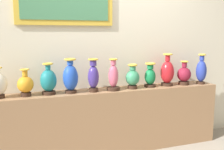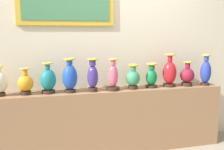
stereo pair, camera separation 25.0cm
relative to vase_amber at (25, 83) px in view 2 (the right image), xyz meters
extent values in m
plane|color=gray|center=(1.02, 0.02, -0.93)|extent=(10.53, 10.53, 0.00)
cube|color=#99704C|center=(1.02, 0.02, -0.53)|extent=(2.88, 0.35, 0.80)
cube|color=beige|center=(1.02, 0.26, 0.37)|extent=(4.53, 0.10, 2.61)
cube|color=gold|center=(0.50, 0.19, 0.94)|extent=(1.16, 0.03, 0.57)
cube|color=#458158|center=(0.50, 0.17, 0.94)|extent=(1.04, 0.01, 0.45)
cylinder|color=#382319|center=(-0.27, 0.00, -0.11)|extent=(0.11, 0.11, 0.04)
cylinder|color=#382319|center=(0.00, 0.00, -0.11)|extent=(0.11, 0.11, 0.04)
ellipsoid|color=orange|center=(0.00, 0.00, 0.00)|extent=(0.18, 0.18, 0.18)
cylinder|color=orange|center=(0.00, 0.00, 0.13)|extent=(0.06, 0.06, 0.07)
torus|color=gold|center=(0.00, 0.00, 0.16)|extent=(0.10, 0.10, 0.02)
cylinder|color=#382319|center=(0.25, 0.01, -0.12)|extent=(0.15, 0.15, 0.04)
ellipsoid|color=#19727A|center=(0.25, 0.01, 0.03)|extent=(0.18, 0.18, 0.25)
cylinder|color=#19727A|center=(0.25, 0.01, 0.18)|extent=(0.06, 0.06, 0.07)
torus|color=gold|center=(0.25, 0.01, 0.22)|extent=(0.12, 0.12, 0.02)
cylinder|color=#382319|center=(0.50, -0.01, -0.12)|extent=(0.13, 0.13, 0.03)
ellipsoid|color=#1E47B2|center=(0.50, -0.01, 0.05)|extent=(0.18, 0.18, 0.30)
cylinder|color=#1E47B2|center=(0.50, -0.01, 0.23)|extent=(0.07, 0.07, 0.06)
torus|color=gold|center=(0.50, -0.01, 0.26)|extent=(0.14, 0.14, 0.02)
cylinder|color=#382319|center=(0.77, -0.03, -0.11)|extent=(0.11, 0.11, 0.04)
ellipsoid|color=#3F2D7F|center=(0.77, -0.03, 0.05)|extent=(0.13, 0.13, 0.27)
cylinder|color=#3F2D7F|center=(0.77, -0.03, 0.22)|extent=(0.08, 0.08, 0.07)
torus|color=gold|center=(0.77, -0.03, 0.25)|extent=(0.12, 0.12, 0.02)
cylinder|color=#382319|center=(1.02, -0.03, -0.11)|extent=(0.16, 0.16, 0.04)
ellipsoid|color=#CC5972|center=(1.02, -0.03, 0.04)|extent=(0.12, 0.12, 0.27)
cylinder|color=#CC5972|center=(1.02, -0.03, 0.21)|extent=(0.06, 0.06, 0.07)
torus|color=gold|center=(1.02, -0.03, 0.25)|extent=(0.11, 0.11, 0.02)
cylinder|color=#382319|center=(1.28, -0.01, -0.11)|extent=(0.12, 0.12, 0.04)
ellipsoid|color=#388C60|center=(1.28, -0.01, 0.00)|extent=(0.17, 0.17, 0.19)
cylinder|color=#388C60|center=(1.28, -0.01, 0.13)|extent=(0.07, 0.07, 0.07)
torus|color=gold|center=(1.28, -0.01, 0.17)|extent=(0.12, 0.12, 0.02)
cylinder|color=#382319|center=(1.54, 0.01, -0.12)|extent=(0.15, 0.15, 0.03)
ellipsoid|color=#14723D|center=(1.54, 0.01, 0.00)|extent=(0.14, 0.14, 0.21)
cylinder|color=#14723D|center=(1.54, 0.01, 0.14)|extent=(0.08, 0.08, 0.07)
torus|color=gold|center=(1.54, 0.01, 0.17)|extent=(0.14, 0.14, 0.02)
cylinder|color=#382319|center=(1.79, 0.01, -0.12)|extent=(0.16, 0.16, 0.03)
ellipsoid|color=red|center=(1.79, 0.01, 0.05)|extent=(0.18, 0.18, 0.29)
cylinder|color=red|center=(1.79, 0.01, 0.24)|extent=(0.06, 0.06, 0.09)
torus|color=gold|center=(1.79, 0.01, 0.28)|extent=(0.13, 0.13, 0.02)
cylinder|color=#382319|center=(2.04, -0.01, -0.11)|extent=(0.14, 0.14, 0.04)
ellipsoid|color=maroon|center=(2.04, -0.01, 0.01)|extent=(0.18, 0.18, 0.19)
cylinder|color=maroon|center=(2.04, -0.01, 0.14)|extent=(0.07, 0.07, 0.08)
torus|color=gold|center=(2.04, -0.01, 0.18)|extent=(0.11, 0.11, 0.02)
cylinder|color=#382319|center=(2.30, -0.04, -0.12)|extent=(0.11, 0.11, 0.03)
ellipsoid|color=#263899|center=(2.30, -0.04, 0.04)|extent=(0.14, 0.14, 0.29)
cylinder|color=#263899|center=(2.30, -0.04, 0.23)|extent=(0.06, 0.06, 0.08)
torus|color=gold|center=(2.30, -0.04, 0.27)|extent=(0.11, 0.11, 0.02)
camera|label=1|loc=(-0.03, -2.98, 0.55)|focal=41.89mm
camera|label=2|loc=(0.21, -3.05, 0.55)|focal=41.89mm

